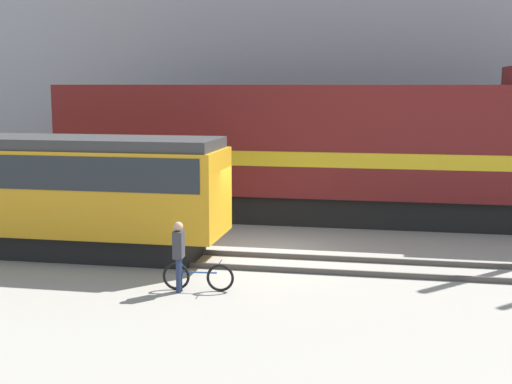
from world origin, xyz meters
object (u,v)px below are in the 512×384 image
at_px(freight_locomotive, 321,150).
at_px(bicycle, 198,277).
at_px(streetcar, 22,187).
at_px(person, 179,250).

height_order(freight_locomotive, bicycle, freight_locomotive).
height_order(streetcar, person, streetcar).
bearing_deg(person, freight_locomotive, 76.32).
bearing_deg(person, bicycle, 23.70).
bearing_deg(bicycle, freight_locomotive, 78.48).
relative_size(bicycle, person, 1.02).
bearing_deg(bicycle, streetcar, 155.27).
relative_size(freight_locomotive, streetcar, 1.58).
relative_size(streetcar, bicycle, 6.85).
distance_m(streetcar, person, 6.33).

